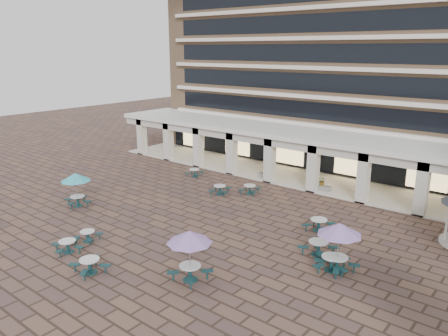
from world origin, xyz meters
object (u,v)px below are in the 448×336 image
at_px(planter_left, 267,173).
at_px(planter_right, 322,185).
at_px(picnic_table_1, 88,235).
at_px(picnic_table_2, 90,265).

distance_m(planter_left, planter_right, 5.45).
bearing_deg(planter_right, picnic_table_1, -110.45).
bearing_deg(picnic_table_1, picnic_table_2, -51.31).
distance_m(picnic_table_1, planter_left, 17.91).
relative_size(picnic_table_2, planter_left, 1.31).
bearing_deg(planter_left, picnic_table_1, -93.88).
bearing_deg(picnic_table_2, planter_right, 90.73).
height_order(picnic_table_1, planter_left, planter_left).
relative_size(picnic_table_1, planter_left, 1.18).
bearing_deg(picnic_table_2, planter_left, 106.18).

